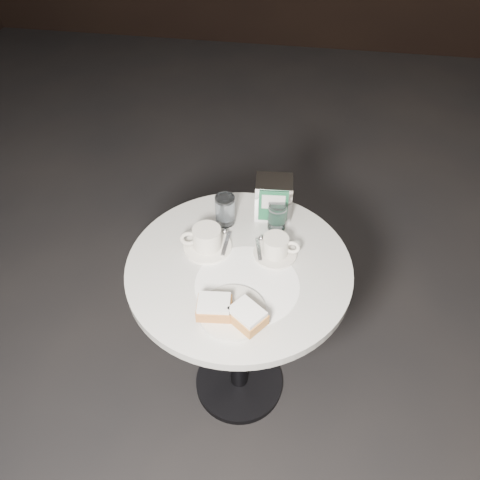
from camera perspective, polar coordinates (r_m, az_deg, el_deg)
name	(u,v)px	position (r m, az deg, el deg)	size (l,w,h in m)	color
ground	(239,383)	(2.06, -0.09, -17.04)	(7.00, 7.00, 0.00)	black
cafe_table	(239,303)	(1.60, -0.11, -7.73)	(0.70, 0.70, 0.74)	black
sugar_spill	(247,284)	(1.39, 0.89, -5.38)	(0.31, 0.31, 0.00)	white
beignet_plate	(231,312)	(1.30, -1.06, -8.75)	(0.22, 0.22, 0.06)	silver
coffee_cup_left	(207,240)	(1.47, -4.09, 0.01)	(0.19, 0.19, 0.08)	white
coffee_cup_right	(276,247)	(1.45, 4.40, -0.91)	(0.15, 0.14, 0.07)	silver
water_glass_left	(225,210)	(1.55, -1.83, 3.64)	(0.07, 0.07, 0.11)	white
water_glass_right	(277,216)	(1.53, 4.54, 2.89)	(0.08, 0.08, 0.10)	white
napkin_dispenser	(273,198)	(1.57, 4.10, 5.17)	(0.13, 0.11, 0.14)	white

